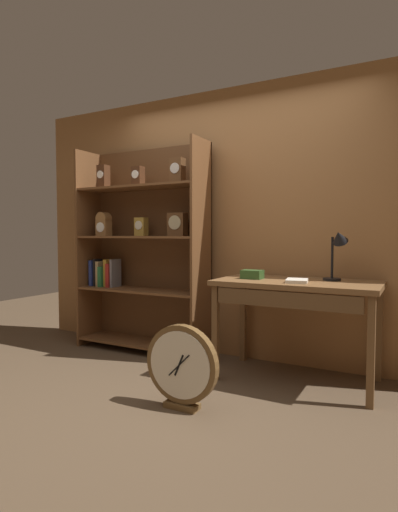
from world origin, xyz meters
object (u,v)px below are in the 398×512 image
at_px(workbench, 296,293).
at_px(bookshelf, 141,250).
at_px(toolbox_small, 252,274).
at_px(desk_lamp, 337,247).
at_px(open_repair_manual, 297,281).
at_px(round_clock_large, 182,366).

bearing_deg(workbench, bookshelf, 173.92).
distance_m(workbench, toolbox_small, 0.39).
height_order(desk_lamp, open_repair_manual, desk_lamp).
bearing_deg(desk_lamp, open_repair_manual, -139.19).
bearing_deg(open_repair_manual, desk_lamp, 30.30).
bearing_deg(toolbox_small, round_clock_large, -101.34).
height_order(bookshelf, round_clock_large, bookshelf).
relative_size(bookshelf, workbench, 1.62).
relative_size(workbench, toolbox_small, 7.48).
xyz_separation_m(desk_lamp, open_repair_manual, (-0.26, -0.22, -0.26)).
bearing_deg(workbench, round_clock_large, -121.61).
relative_size(workbench, desk_lamp, 2.99).
bearing_deg(bookshelf, desk_lamp, -1.52).
bearing_deg(bookshelf, toolbox_small, -8.57).
bearing_deg(workbench, open_repair_manual, -73.71).
xyz_separation_m(bookshelf, round_clock_large, (1.12, -1.06, -0.74)).
height_order(workbench, round_clock_large, workbench).
distance_m(desk_lamp, round_clock_large, 1.53).
bearing_deg(round_clock_large, workbench, 58.39).
relative_size(toolbox_small, round_clock_large, 0.30).
bearing_deg(toolbox_small, workbench, 2.68).
relative_size(workbench, open_repair_manual, 5.82).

